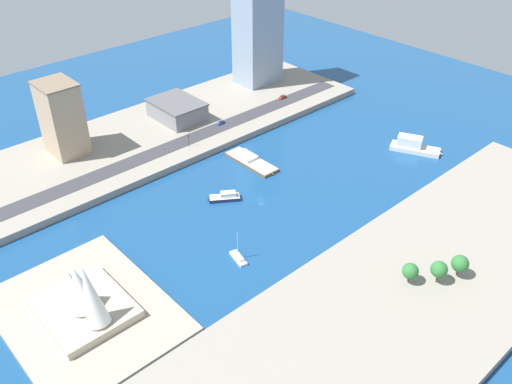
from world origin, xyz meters
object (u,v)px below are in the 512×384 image
(ferry_white_commuter, at_px, (413,146))
(barge_flat_brown, at_px, (250,160))
(patrol_launch_navy, at_px, (225,197))
(opera_landmark, at_px, (83,297))
(pickup_red, at_px, (283,97))
(hatchback_blue, at_px, (221,122))
(traffic_light_waterfront, at_px, (189,139))
(tower_tall_glass, at_px, (258,17))
(sailboat_small_white, at_px, (239,258))
(apartment_midrise_tan, at_px, (62,118))
(warehouse_low_gray, at_px, (177,110))

(ferry_white_commuter, bearing_deg, barge_flat_brown, 55.80)
(patrol_launch_navy, bearing_deg, barge_flat_brown, -60.68)
(opera_landmark, bearing_deg, pickup_red, -65.50)
(patrol_launch_navy, relative_size, hatchback_blue, 2.84)
(barge_flat_brown, xyz_separation_m, traffic_light_waterfront, (27.95, 16.17, 6.66))
(opera_landmark, bearing_deg, tower_tall_glass, -58.74)
(ferry_white_commuter, distance_m, hatchback_blue, 101.32)
(barge_flat_brown, distance_m, pickup_red, 70.33)
(ferry_white_commuter, height_order, tower_tall_glass, tower_tall_glass)
(sailboat_small_white, xyz_separation_m, apartment_midrise_tan, (115.34, 11.82, 20.70))
(pickup_red, xyz_separation_m, hatchback_blue, (-1.13, 47.97, -0.04))
(warehouse_low_gray, distance_m, hatchback_blue, 25.71)
(apartment_midrise_tan, height_order, pickup_red, apartment_midrise_tan)
(warehouse_low_gray, distance_m, apartment_midrise_tan, 63.35)
(sailboat_small_white, relative_size, hatchback_blue, 2.52)
(sailboat_small_white, bearing_deg, opera_landmark, 78.12)
(warehouse_low_gray, xyz_separation_m, traffic_light_waterfront, (-30.21, 14.45, -0.71))
(pickup_red, height_order, traffic_light_waterfront, traffic_light_waterfront)
(sailboat_small_white, xyz_separation_m, warehouse_low_gray, (109.25, -49.86, 7.59))
(patrol_launch_navy, height_order, tower_tall_glass, tower_tall_glass)
(warehouse_low_gray, bearing_deg, opera_landmark, 132.25)
(warehouse_low_gray, relative_size, hatchback_blue, 5.98)
(patrol_launch_navy, distance_m, tower_tall_glass, 134.32)
(warehouse_low_gray, bearing_deg, apartment_midrise_tan, 84.36)
(ferry_white_commuter, bearing_deg, pickup_red, 6.51)
(hatchback_blue, bearing_deg, ferry_white_commuter, -145.34)
(ferry_white_commuter, height_order, apartment_midrise_tan, apartment_midrise_tan)
(traffic_light_waterfront, bearing_deg, patrol_launch_navy, 163.29)
(pickup_red, distance_m, traffic_light_waterfront, 76.22)
(barge_flat_brown, height_order, tower_tall_glass, tower_tall_glass)
(warehouse_low_gray, height_order, traffic_light_waterfront, warehouse_low_gray)
(apartment_midrise_tan, height_order, hatchback_blue, apartment_midrise_tan)
(traffic_light_waterfront, bearing_deg, tower_tall_glass, -64.53)
(patrol_launch_navy, bearing_deg, ferry_white_commuter, -107.10)
(barge_flat_brown, bearing_deg, patrol_launch_navy, 119.32)
(barge_flat_brown, bearing_deg, warehouse_low_gray, 1.69)
(traffic_light_waterfront, bearing_deg, opera_landmark, 125.90)
(patrol_launch_navy, bearing_deg, sailboat_small_white, 147.43)
(ferry_white_commuter, relative_size, traffic_light_waterfront, 3.93)
(tower_tall_glass, distance_m, opera_landmark, 207.86)
(apartment_midrise_tan, height_order, opera_landmark, apartment_midrise_tan)
(hatchback_blue, bearing_deg, traffic_light_waterfront, 107.10)
(apartment_midrise_tan, bearing_deg, hatchback_blue, -110.40)
(hatchback_blue, distance_m, traffic_light_waterfront, 29.04)
(ferry_white_commuter, xyz_separation_m, traffic_light_waterfront, (74.85, 85.18, 4.87))
(apartment_midrise_tan, bearing_deg, barge_flat_brown, -135.38)
(barge_flat_brown, distance_m, sailboat_small_white, 72.59)
(sailboat_small_white, height_order, tower_tall_glass, tower_tall_glass)
(pickup_red, bearing_deg, opera_landmark, 114.50)
(patrol_launch_navy, bearing_deg, pickup_red, -58.65)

